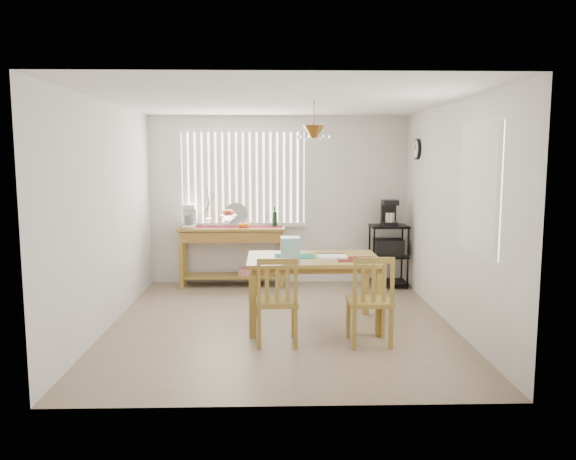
{
  "coord_description": "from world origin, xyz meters",
  "views": [
    {
      "loc": [
        -0.08,
        -6.49,
        1.97
      ],
      "look_at": [
        0.1,
        0.55,
        1.05
      ],
      "focal_mm": 35.0,
      "sensor_mm": 36.0,
      "label": 1
    }
  ],
  "objects_px": {
    "cart_items": "(389,213)",
    "wire_cart": "(388,250)",
    "sideboard": "(233,242)",
    "chair_left": "(277,301)",
    "dining_table": "(313,265)",
    "chair_right": "(370,301)"
  },
  "relations": [
    {
      "from": "sideboard",
      "to": "chair_left",
      "type": "bearing_deg",
      "value": -76.61
    },
    {
      "from": "chair_left",
      "to": "cart_items",
      "type": "bearing_deg",
      "value": 57.13
    },
    {
      "from": "chair_left",
      "to": "chair_right",
      "type": "distance_m",
      "value": 0.98
    },
    {
      "from": "cart_items",
      "to": "dining_table",
      "type": "relative_size",
      "value": 0.25
    },
    {
      "from": "wire_cart",
      "to": "sideboard",
      "type": "bearing_deg",
      "value": 177.2
    },
    {
      "from": "cart_items",
      "to": "chair_left",
      "type": "xyz_separation_m",
      "value": [
        -1.72,
        -2.66,
        -0.66
      ]
    },
    {
      "from": "cart_items",
      "to": "wire_cart",
      "type": "bearing_deg",
      "value": -90.0
    },
    {
      "from": "sideboard",
      "to": "dining_table",
      "type": "distance_m",
      "value": 2.36
    },
    {
      "from": "dining_table",
      "to": "chair_left",
      "type": "relative_size",
      "value": 1.61
    },
    {
      "from": "chair_left",
      "to": "sideboard",
      "type": "bearing_deg",
      "value": 103.39
    },
    {
      "from": "wire_cart",
      "to": "dining_table",
      "type": "xyz_separation_m",
      "value": [
        -1.29,
        -1.98,
        0.15
      ]
    },
    {
      "from": "sideboard",
      "to": "chair_left",
      "type": "distance_m",
      "value": 2.85
    },
    {
      "from": "sideboard",
      "to": "cart_items",
      "type": "relative_size",
      "value": 4.14
    },
    {
      "from": "cart_items",
      "to": "chair_right",
      "type": "distance_m",
      "value": 2.87
    },
    {
      "from": "cart_items",
      "to": "dining_table",
      "type": "xyz_separation_m",
      "value": [
        -1.29,
        -1.99,
        -0.4
      ]
    },
    {
      "from": "wire_cart",
      "to": "chair_left",
      "type": "height_order",
      "value": "chair_left"
    },
    {
      "from": "wire_cart",
      "to": "cart_items",
      "type": "relative_size",
      "value": 2.43
    },
    {
      "from": "sideboard",
      "to": "chair_left",
      "type": "height_order",
      "value": "chair_left"
    },
    {
      "from": "wire_cart",
      "to": "cart_items",
      "type": "distance_m",
      "value": 0.56
    },
    {
      "from": "dining_table",
      "to": "chair_right",
      "type": "relative_size",
      "value": 1.58
    },
    {
      "from": "wire_cart",
      "to": "chair_right",
      "type": "relative_size",
      "value": 0.98
    },
    {
      "from": "dining_table",
      "to": "chair_right",
      "type": "bearing_deg",
      "value": -52.17
    }
  ]
}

